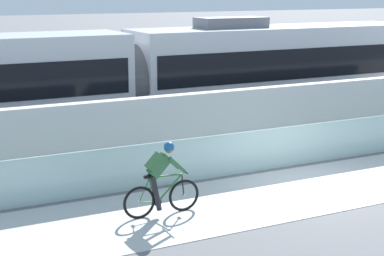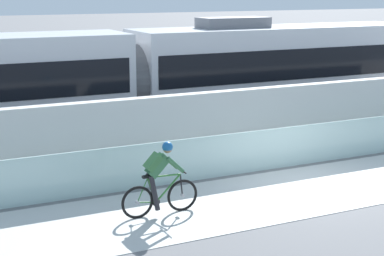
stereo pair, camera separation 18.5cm
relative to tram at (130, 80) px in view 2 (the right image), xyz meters
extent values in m
plane|color=slate|center=(2.30, -6.85, -1.89)|extent=(200.00, 200.00, 0.00)
cube|color=beige|center=(2.30, -6.85, -1.89)|extent=(32.00, 3.20, 0.01)
cube|color=silver|center=(2.30, -5.00, -1.34)|extent=(32.00, 0.05, 1.11)
cube|color=silver|center=(2.30, -3.20, -0.94)|extent=(32.00, 0.36, 1.91)
cube|color=#595654|center=(2.30, -0.72, -1.89)|extent=(32.00, 0.08, 0.01)
cube|color=#595654|center=(2.30, 0.72, -1.89)|extent=(32.00, 0.08, 0.01)
cube|color=#232326|center=(-2.22, 0.00, -1.53)|extent=(1.40, 1.88, 0.20)
cylinder|color=black|center=(-2.22, -0.72, -1.59)|extent=(0.60, 0.10, 0.60)
cylinder|color=black|center=(-2.22, 0.72, -1.59)|extent=(0.60, 0.10, 0.60)
cube|color=silver|center=(5.76, 0.00, 0.01)|extent=(11.00, 2.50, 3.10)
cube|color=black|center=(5.76, 0.00, 0.36)|extent=(10.56, 2.54, 1.04)
cube|color=red|center=(5.76, 0.00, -1.36)|extent=(10.78, 2.53, 0.28)
cube|color=slate|center=(3.78, 0.00, 1.74)|extent=(2.40, 1.10, 0.36)
cube|color=#232326|center=(2.24, 0.00, -1.53)|extent=(1.40, 1.88, 0.20)
cylinder|color=black|center=(2.24, -0.72, -1.59)|extent=(0.60, 0.10, 0.60)
cylinder|color=black|center=(2.24, 0.72, -1.59)|extent=(0.60, 0.10, 0.60)
cube|color=#232326|center=(9.28, 0.00, -1.53)|extent=(1.40, 1.88, 0.20)
cylinder|color=black|center=(9.28, -0.72, -1.59)|extent=(0.60, 0.10, 0.60)
cylinder|color=black|center=(9.28, 0.72, -1.59)|extent=(0.60, 0.10, 0.60)
cylinder|color=#59595B|center=(0.01, 0.00, 0.01)|extent=(0.60, 2.30, 2.30)
torus|color=black|center=(-1.32, -6.85, -1.53)|extent=(0.72, 0.06, 0.72)
cylinder|color=#99999E|center=(-1.32, -6.85, -1.53)|extent=(0.07, 0.10, 0.07)
torus|color=black|center=(-2.37, -6.85, -1.53)|extent=(0.72, 0.06, 0.72)
cylinder|color=#99999E|center=(-2.37, -6.85, -1.53)|extent=(0.07, 0.10, 0.07)
cylinder|color=#337233|center=(-1.66, -6.85, -1.32)|extent=(0.60, 0.04, 0.58)
cylinder|color=#337233|center=(-2.04, -6.85, -1.30)|extent=(0.22, 0.04, 0.59)
cylinder|color=#337233|center=(-1.75, -6.85, -1.03)|extent=(0.76, 0.04, 0.07)
cylinder|color=#337233|center=(-2.16, -6.85, -1.56)|extent=(0.43, 0.03, 0.09)
cylinder|color=#337233|center=(-2.25, -6.85, -1.27)|extent=(0.27, 0.02, 0.53)
cylinder|color=black|center=(-1.35, -6.85, -1.29)|extent=(0.08, 0.03, 0.49)
cube|color=black|center=(-2.13, -6.85, -0.99)|extent=(0.24, 0.10, 0.05)
cylinder|color=black|center=(-1.37, -6.85, -0.94)|extent=(0.03, 0.58, 0.03)
cylinder|color=#262628|center=(-1.95, -6.85, -1.59)|extent=(0.18, 0.02, 0.18)
cube|color=#33663F|center=(-1.91, -6.85, -0.78)|extent=(0.50, 0.28, 0.51)
cube|color=#336638|center=(-2.00, -6.85, -0.69)|extent=(0.38, 0.30, 0.38)
sphere|color=#997051|center=(-1.67, -6.85, -0.43)|extent=(0.20, 0.20, 0.20)
sphere|color=#195999|center=(-1.67, -6.85, -0.40)|extent=(0.23, 0.23, 0.23)
cylinder|color=#33663F|center=(-1.55, -7.01, -0.77)|extent=(0.41, 0.08, 0.41)
cylinder|color=#33663F|center=(-1.55, -6.69, -0.77)|extent=(0.41, 0.08, 0.41)
cylinder|color=black|center=(-2.02, -6.94, -1.35)|extent=(0.25, 0.11, 0.79)
cylinder|color=black|center=(-2.02, -6.76, -1.21)|extent=(0.25, 0.11, 0.52)
camera|label=1|loc=(-6.85, -18.35, 2.91)|focal=57.46mm
camera|label=2|loc=(-6.69, -18.43, 2.91)|focal=57.46mm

